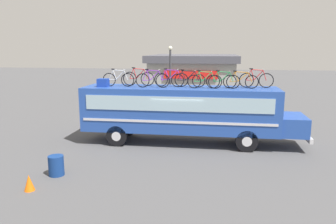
% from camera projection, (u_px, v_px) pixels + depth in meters
% --- Properties ---
extents(ground_plane, '(120.00, 120.00, 0.00)m').
position_uv_depth(ground_plane, '(179.00, 143.00, 17.23)').
color(ground_plane, '#4C4C4F').
extents(bus, '(11.28, 2.38, 2.92)m').
position_uv_depth(bus, '(185.00, 110.00, 16.85)').
color(bus, '#23479E').
rests_on(bus, ground).
extents(luggage_bag_1, '(0.53, 0.49, 0.41)m').
position_uv_depth(luggage_bag_1, '(103.00, 83.00, 16.88)').
color(luggage_bag_1, '#193899').
rests_on(luggage_bag_1, bus).
extents(rooftop_bicycle_1, '(1.68, 0.44, 0.92)m').
position_uv_depth(rooftop_bicycle_1, '(118.00, 79.00, 16.96)').
color(rooftop_bicycle_1, black).
rests_on(rooftop_bicycle_1, bus).
extents(rooftop_bicycle_2, '(1.68, 0.44, 0.97)m').
position_uv_depth(rooftop_bicycle_2, '(139.00, 78.00, 17.28)').
color(rooftop_bicycle_2, black).
rests_on(rooftop_bicycle_2, bus).
extents(rooftop_bicycle_3, '(1.73, 0.44, 0.94)m').
position_uv_depth(rooftop_bicycle_3, '(152.00, 80.00, 16.47)').
color(rooftop_bicycle_3, black).
rests_on(rooftop_bicycle_3, bus).
extents(rooftop_bicycle_4, '(1.77, 0.44, 0.94)m').
position_uv_depth(rooftop_bicycle_4, '(171.00, 79.00, 16.90)').
color(rooftop_bicycle_4, black).
rests_on(rooftop_bicycle_4, bus).
extents(rooftop_bicycle_5, '(1.75, 0.44, 0.90)m').
position_uv_depth(rooftop_bicycle_5, '(188.00, 80.00, 16.64)').
color(rooftop_bicycle_5, black).
rests_on(rooftop_bicycle_5, bus).
extents(rooftop_bicycle_6, '(1.70, 0.44, 0.90)m').
position_uv_depth(rooftop_bicycle_6, '(205.00, 81.00, 16.12)').
color(rooftop_bicycle_6, black).
rests_on(rooftop_bicycle_6, bus).
extents(rooftop_bicycle_7, '(1.65, 0.44, 0.90)m').
position_uv_depth(rooftop_bicycle_7, '(223.00, 81.00, 16.11)').
color(rooftop_bicycle_7, black).
rests_on(rooftop_bicycle_7, bus).
extents(rooftop_bicycle_8, '(1.72, 0.44, 0.88)m').
position_uv_depth(rooftop_bicycle_8, '(241.00, 81.00, 16.13)').
color(rooftop_bicycle_8, black).
rests_on(rooftop_bicycle_8, bus).
extents(rooftop_bicycle_9, '(1.70, 0.44, 0.98)m').
position_uv_depth(rooftop_bicycle_9, '(256.00, 80.00, 16.41)').
color(rooftop_bicycle_9, black).
rests_on(rooftop_bicycle_9, bus).
extents(roadside_building, '(8.64, 9.55, 4.18)m').
position_uv_depth(roadside_building, '(194.00, 75.00, 33.67)').
color(roadside_building, '#9E9E99').
rests_on(roadside_building, ground).
extents(trash_bin, '(0.59, 0.59, 0.79)m').
position_uv_depth(trash_bin, '(56.00, 166.00, 12.77)').
color(trash_bin, navy).
rests_on(trash_bin, ground).
extents(traffic_cone, '(0.36, 0.36, 0.57)m').
position_uv_depth(traffic_cone, '(29.00, 183.00, 11.41)').
color(traffic_cone, orange).
rests_on(traffic_cone, ground).
extents(street_lamp, '(0.29, 0.29, 5.01)m').
position_uv_depth(street_lamp, '(170.00, 76.00, 23.48)').
color(street_lamp, '#38383D').
rests_on(street_lamp, ground).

